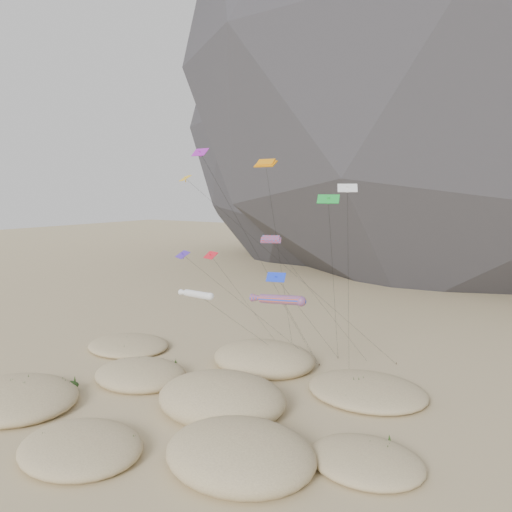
{
  "coord_description": "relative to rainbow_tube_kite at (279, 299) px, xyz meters",
  "views": [
    {
      "loc": [
        32.15,
        -36.69,
        22.67
      ],
      "look_at": [
        0.96,
        12.0,
        15.07
      ],
      "focal_mm": 35.0,
      "sensor_mm": 36.0,
      "label": 1
    }
  ],
  "objects": [
    {
      "name": "orange_parafoil",
      "position": [
        -6.37,
        7.62,
        14.79
      ],
      "size": [
        2.92,
        7.64,
        26.57
      ],
      "color": "orange",
      "rests_on": "ground"
    },
    {
      "name": "dunes",
      "position": [
        -6.79,
        -5.71,
        -10.24
      ],
      "size": [
        51.05,
        38.15,
        4.45
      ],
      "color": "#CCB789",
      "rests_on": "ground"
    },
    {
      "name": "kite_stakes",
      "position": [
        -3.74,
        13.74,
        -10.84
      ],
      "size": [
        22.82,
        6.23,
        0.3
      ],
      "color": "#3F2D1E",
      "rests_on": "ground"
    },
    {
      "name": "ground",
      "position": [
        -5.77,
        -9.06,
        -10.99
      ],
      "size": [
        500.0,
        500.0,
        0.0
      ],
      "primitive_type": "plane",
      "color": "#CCB789",
      "rests_on": "ground"
    },
    {
      "name": "rock_headland",
      "position": [
        0.61,
        109.65,
        61.69
      ],
      "size": [
        226.37,
        148.64,
        177.5
      ],
      "color": "black",
      "rests_on": "ground"
    },
    {
      "name": "dune_grass",
      "position": [
        -6.64,
        -5.41,
        -10.14
      ],
      "size": [
        43.49,
        29.61,
        1.54
      ],
      "color": "black",
      "rests_on": "ground"
    },
    {
      "name": "delta_kites",
      "position": [
        -6.01,
        2.61,
        8.16
      ],
      "size": [
        25.44,
        20.53,
        27.56
      ],
      "color": "purple",
      "rests_on": "ground"
    },
    {
      "name": "white_tube_kite",
      "position": [
        -9.43,
        -2.43,
        -0.09
      ],
      "size": [
        7.88,
        15.12,
        11.58
      ],
      "color": "silver",
      "rests_on": "ground"
    },
    {
      "name": "rainbow_tube_kite",
      "position": [
        0.0,
        0.0,
        0.0
      ],
      "size": [
        7.51,
        15.61,
        11.83
      ],
      "color": "#F65619",
      "rests_on": "ground"
    },
    {
      "name": "multi_parafoil",
      "position": [
        -2.84,
        3.32,
        5.91
      ],
      "size": [
        8.45,
        14.21,
        17.56
      ],
      "color": "#FF231A",
      "rests_on": "ground"
    }
  ]
}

